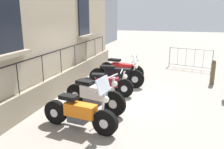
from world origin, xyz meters
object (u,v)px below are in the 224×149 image
motorcycle_white (95,96)px  crowd_barrier (190,58)px  motorcycle_orange (80,113)px  motorcycle_black (117,75)px  motorcycle_red (121,69)px  motorcycle_maroon (106,85)px  bollard (213,72)px

motorcycle_white → crowd_barrier: motorcycle_white is taller
motorcycle_orange → motorcycle_black: bearing=90.4°
motorcycle_black → motorcycle_red: motorcycle_black is taller
motorcycle_orange → motorcycle_black: (-0.02, 3.62, 0.03)m
motorcycle_maroon → motorcycle_white: bearing=-87.5°
motorcycle_maroon → bollard: bollard is taller
crowd_barrier → motorcycle_black: bearing=-125.9°
motorcycle_red → motorcycle_orange: bearing=-88.4°
motorcycle_orange → motorcycle_red: (-0.13, 4.82, -0.00)m
crowd_barrier → motorcycle_white: bearing=-114.1°
motorcycle_red → crowd_barrier: 3.99m
motorcycle_red → crowd_barrier: (2.93, 2.70, 0.14)m
motorcycle_black → motorcycle_maroon: bearing=-93.9°
crowd_barrier → motorcycle_orange: bearing=-110.4°
motorcycle_orange → crowd_barrier: bearing=69.6°
motorcycle_orange → motorcycle_white: (-0.04, 1.16, 0.04)m
motorcycle_red → bollard: (3.72, 0.17, 0.08)m
bollard → motorcycle_black: bearing=-159.2°
motorcycle_orange → motorcycle_white: bearing=92.2°
motorcycle_white → motorcycle_maroon: bearing=92.5°
motorcycle_white → motorcycle_red: 3.66m
motorcycle_black → bollard: 3.86m
bollard → motorcycle_maroon: bearing=-145.7°
motorcycle_white → motorcycle_black: motorcycle_black is taller
motorcycle_black → bollard: size_ratio=2.20×
motorcycle_orange → motorcycle_maroon: motorcycle_orange is taller
motorcycle_white → motorcycle_red: bearing=91.4°
motorcycle_black → motorcycle_white: bearing=-90.5°
motorcycle_white → motorcycle_maroon: size_ratio=1.04×
motorcycle_maroon → crowd_barrier: size_ratio=0.91×
motorcycle_white → motorcycle_red: size_ratio=0.97×
motorcycle_maroon → bollard: (3.69, 2.52, 0.10)m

